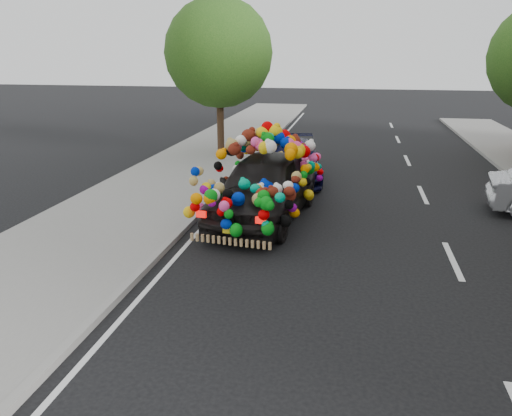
{
  "coord_description": "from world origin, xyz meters",
  "views": [
    {
      "loc": [
        1.46,
        -9.97,
        4.06
      ],
      "look_at": [
        -0.52,
        0.17,
        0.82
      ],
      "focal_mm": 35.0,
      "sensor_mm": 36.0,
      "label": 1
    }
  ],
  "objects": [
    {
      "name": "navy_sedan",
      "position": [
        -0.43,
        6.27,
        0.62
      ],
      "size": [
        2.35,
        4.48,
        1.24
      ],
      "primitive_type": "imported",
      "rotation": [
        0.0,
        0.0,
        0.15
      ],
      "color": "black",
      "rests_on": "ground"
    },
    {
      "name": "lane_markings",
      "position": [
        3.6,
        0.0,
        0.01
      ],
      "size": [
        6.0,
        50.0,
        0.01
      ],
      "primitive_type": null,
      "color": "silver",
      "rests_on": "ground"
    },
    {
      "name": "ground",
      "position": [
        0.0,
        0.0,
        0.0
      ],
      "size": [
        100.0,
        100.0,
        0.0
      ],
      "primitive_type": "plane",
      "color": "black",
      "rests_on": "ground"
    },
    {
      "name": "tree_near_sidewalk",
      "position": [
        -3.8,
        9.5,
        4.02
      ],
      "size": [
        4.2,
        4.2,
        6.13
      ],
      "color": "#332114",
      "rests_on": "ground"
    },
    {
      "name": "kerb",
      "position": [
        -2.35,
        0.0,
        0.07
      ],
      "size": [
        0.15,
        60.0,
        0.13
      ],
      "primitive_type": "cube",
      "color": "gray",
      "rests_on": "ground"
    },
    {
      "name": "sidewalk",
      "position": [
        -4.3,
        0.0,
        0.06
      ],
      "size": [
        4.0,
        60.0,
        0.12
      ],
      "primitive_type": "cube",
      "color": "gray",
      "rests_on": "ground"
    },
    {
      "name": "plush_art_car",
      "position": [
        -0.66,
        2.0,
        1.19
      ],
      "size": [
        2.88,
        5.27,
        2.3
      ],
      "rotation": [
        0.0,
        0.0,
        -0.12
      ],
      "color": "black",
      "rests_on": "ground"
    }
  ]
}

